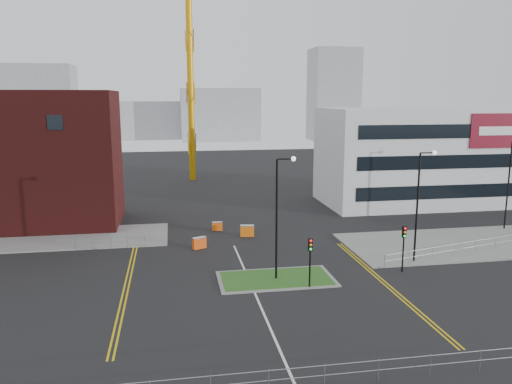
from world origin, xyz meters
The scene contains 27 objects.
ground centered at (0.00, 0.00, 0.00)m, with size 200.00×200.00×0.00m, color black.
pavement_left centered at (-20.00, 22.00, 0.06)m, with size 28.00×8.00×0.12m, color slate.
pavement_right centered at (22.00, 14.00, 0.06)m, with size 24.00×10.00×0.12m, color slate.
island_kerb centered at (2.00, 8.00, 0.04)m, with size 8.60×4.60×0.08m, color slate.
grass_island centered at (2.00, 8.00, 0.06)m, with size 8.00×4.00×0.12m, color #23521B.
office_block centered at (26.01, 31.97, 6.00)m, with size 25.00×12.20×12.00m.
tower_crane centered at (3.65, 53.25, 25.37)m, with size 50.91×16.68×36.67m.
streetlamp_island centered at (2.22, 8.00, 5.41)m, with size 1.46×0.36×9.18m.
streetlamp_right_near centered at (14.22, 10.00, 5.41)m, with size 1.46×0.36×9.18m.
streetlamp_right_far centered at (28.22, 18.00, 5.41)m, with size 1.46×0.36×9.18m.
traffic_light_island centered at (4.00, 5.98, 2.57)m, with size 0.28×0.33×3.65m.
traffic_light_right centered at (12.00, 7.98, 2.57)m, with size 0.28×0.33×3.65m.
railing_front centered at (0.00, -6.00, 0.78)m, with size 24.05×0.05×1.10m.
railing_left centered at (-11.00, 18.00, 0.74)m, with size 6.05×0.05×1.10m.
railing_right centered at (20.50, 11.50, 0.78)m, with size 19.05×5.05×1.10m.
centre_line centered at (0.00, 2.00, 0.01)m, with size 0.15×30.00×0.01m, color silver.
yellow_left_a centered at (-9.00, 10.00, 0.01)m, with size 0.12×24.00×0.01m, color gold.
yellow_left_b centered at (-8.70, 10.00, 0.01)m, with size 0.12×24.00×0.01m, color gold.
yellow_right_a centered at (9.50, 6.00, 0.01)m, with size 0.12×20.00×0.01m, color gold.
yellow_right_b centered at (9.80, 6.00, 0.01)m, with size 0.12×20.00×0.01m, color gold.
skyline_a centered at (-40.00, 120.00, 11.00)m, with size 18.00×12.00×22.00m, color gray.
skyline_b centered at (10.00, 130.00, 8.00)m, with size 24.00×12.00×16.00m, color gray.
skyline_c centered at (45.00, 125.00, 14.00)m, with size 14.00×12.00×28.00m, color gray.
skyline_d centered at (-8.00, 140.00, 6.00)m, with size 30.00×12.00×12.00m, color gray.
barrier_left centered at (-3.17, 16.73, 0.56)m, with size 1.29×0.85×1.04m.
barrier_mid centered at (1.67, 19.94, 0.61)m, with size 1.38×0.65×1.12m.
barrier_right centered at (-1.00, 22.63, 0.48)m, with size 1.08×0.47×0.88m.
Camera 1 is at (-5.42, -26.42, 13.33)m, focal length 35.00 mm.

